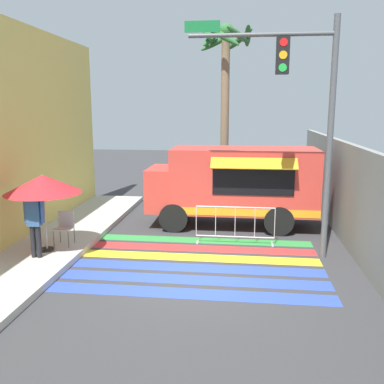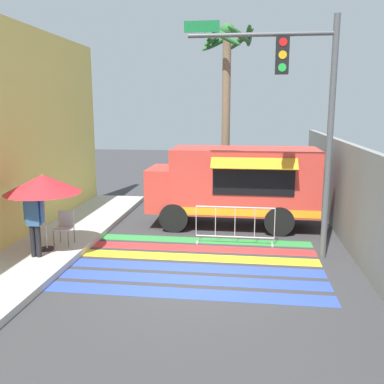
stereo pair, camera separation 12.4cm
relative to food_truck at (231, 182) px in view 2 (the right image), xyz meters
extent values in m
plane|color=#38383A|center=(-0.73, -4.35, -1.51)|extent=(60.00, 60.00, 0.00)
cube|color=gray|center=(3.47, -1.35, -0.04)|extent=(0.20, 16.00, 2.94)
cube|color=#334FB2|center=(-0.73, -5.52, -1.51)|extent=(6.40, 0.56, 0.01)
cube|color=#334FB2|center=(-0.73, -4.76, -1.51)|extent=(6.40, 0.56, 0.01)
cube|color=#334FB2|center=(-0.73, -4.00, -1.51)|extent=(6.40, 0.56, 0.01)
cube|color=yellow|center=(-0.73, -3.24, -1.51)|extent=(6.40, 0.56, 0.01)
cube|color=red|center=(-0.73, -2.48, -1.51)|extent=(6.40, 0.56, 0.01)
cube|color=green|center=(-0.73, -1.72, -1.51)|extent=(6.40, 0.56, 0.01)
cube|color=#D13D33|center=(0.43, 0.01, 0.09)|extent=(4.74, 2.01, 2.10)
cube|color=#D13D33|center=(-1.94, 0.01, -0.25)|extent=(1.67, 1.85, 1.42)
cube|color=#1E232D|center=(-2.72, 0.01, 0.11)|extent=(0.06, 1.61, 0.54)
cube|color=black|center=(0.71, -1.01, 0.25)|extent=(2.51, 0.03, 0.95)
cube|color=orange|center=(0.71, -1.22, 0.80)|extent=(2.61, 0.43, 0.31)
cube|color=orange|center=(0.43, -1.01, -0.78)|extent=(4.74, 0.01, 0.24)
cylinder|color=black|center=(-1.80, -0.92, -1.04)|extent=(0.94, 0.22, 0.94)
cylinder|color=black|center=(-1.80, 0.93, -1.04)|extent=(0.94, 0.22, 0.94)
cylinder|color=black|center=(1.55, -0.92, -1.04)|extent=(0.94, 0.22, 0.94)
cylinder|color=black|center=(1.55, 0.93, -1.04)|extent=(0.94, 0.22, 0.94)
cylinder|color=#515456|center=(2.58, -2.80, 1.59)|extent=(0.16, 0.16, 6.20)
cylinder|color=#515456|center=(0.76, -2.80, 4.23)|extent=(3.64, 0.11, 0.11)
cube|color=black|center=(1.30, -2.83, 3.72)|extent=(0.32, 0.28, 0.90)
cylinder|color=red|center=(1.30, -2.97, 4.02)|extent=(0.20, 0.02, 0.20)
cylinder|color=#F2A519|center=(1.30, -2.97, 3.72)|extent=(0.20, 0.02, 0.20)
cylinder|color=green|center=(1.30, -2.97, 3.42)|extent=(0.20, 0.02, 0.20)
cube|color=#197238|center=(-0.71, -2.82, 4.45)|extent=(0.90, 0.02, 0.28)
cylinder|color=black|center=(-4.82, -3.63, -1.31)|extent=(0.36, 0.36, 0.06)
cylinder|color=#B2B2B7|center=(-4.82, -3.63, -0.31)|extent=(0.04, 0.04, 2.07)
cone|color=red|center=(-4.82, -3.63, 0.48)|extent=(2.00, 2.00, 0.49)
cylinder|color=#4C4C51|center=(-4.75, -3.34, -1.11)|extent=(0.02, 0.02, 0.46)
cylinder|color=#4C4C51|center=(-4.33, -3.34, -1.11)|extent=(0.02, 0.02, 0.46)
cylinder|color=#4C4C51|center=(-4.75, -2.92, -1.11)|extent=(0.02, 0.02, 0.46)
cylinder|color=#4C4C51|center=(-4.33, -2.92, -1.11)|extent=(0.02, 0.02, 0.46)
cube|color=beige|center=(-4.54, -3.13, -0.86)|extent=(0.44, 0.44, 0.03)
cube|color=beige|center=(-4.54, -2.92, -0.63)|extent=(0.44, 0.03, 0.44)
cylinder|color=black|center=(-4.92, -4.16, -0.92)|extent=(0.13, 0.13, 0.84)
cylinder|color=black|center=(-4.77, -4.16, -0.92)|extent=(0.13, 0.13, 0.84)
cube|color=#33598C|center=(-4.85, -4.16, -0.16)|extent=(0.34, 0.20, 0.68)
cylinder|color=#33598C|center=(-5.07, -4.16, -0.13)|extent=(0.09, 0.09, 0.58)
cylinder|color=#33598C|center=(-4.63, -4.16, -0.13)|extent=(0.09, 0.09, 0.58)
sphere|color=#9E7051|center=(-4.85, -4.16, 0.32)|extent=(0.24, 0.24, 0.24)
cylinder|color=#B7BABF|center=(0.20, -1.88, -0.41)|extent=(2.30, 0.04, 0.04)
cylinder|color=#B7BABF|center=(0.20, -1.88, -1.31)|extent=(2.30, 0.04, 0.04)
cylinder|color=#B7BABF|center=(-0.96, -1.88, -0.86)|extent=(0.02, 0.02, 0.90)
cylinder|color=#B7BABF|center=(-0.38, -1.88, -0.86)|extent=(0.02, 0.02, 0.90)
cylinder|color=#B7BABF|center=(0.20, -1.88, -0.86)|extent=(0.02, 0.02, 0.90)
cylinder|color=#B7BABF|center=(0.77, -1.88, -0.86)|extent=(0.02, 0.02, 0.90)
cylinder|color=#B7BABF|center=(1.35, -1.88, -0.86)|extent=(0.02, 0.02, 0.90)
cube|color=#B7BABF|center=(-0.91, -1.88, -1.50)|extent=(0.06, 0.44, 0.03)
cube|color=#B7BABF|center=(1.30, -1.88, -1.50)|extent=(0.06, 0.44, 0.03)
cylinder|color=#7A664C|center=(-0.37, 3.11, 1.83)|extent=(0.33, 0.33, 6.67)
sphere|color=#2D6B33|center=(-0.37, 3.11, 5.31)|extent=(0.60, 0.60, 0.60)
ellipsoid|color=#2D6B33|center=(0.46, 3.13, 5.13)|extent=(0.27, 1.65, 0.76)
ellipsoid|color=#2D6B33|center=(0.17, 3.62, 5.09)|extent=(1.17, 1.21, 0.84)
ellipsoid|color=#2D6B33|center=(-0.69, 3.88, 5.07)|extent=(1.56, 0.85, 0.98)
ellipsoid|color=#2D6B33|center=(-0.97, 3.37, 5.07)|extent=(0.72, 1.27, 0.82)
ellipsoid|color=#2D6B33|center=(-1.03, 2.88, 5.14)|extent=(0.69, 1.42, 0.67)
ellipsoid|color=#2D6B33|center=(-0.50, 2.35, 5.06)|extent=(1.48, 0.50, 0.97)
ellipsoid|color=#2D6B33|center=(0.11, 2.67, 5.11)|extent=(1.05, 1.11, 0.70)
camera|label=1|loc=(0.36, -14.12, 2.46)|focal=40.00mm
camera|label=2|loc=(0.49, -14.10, 2.46)|focal=40.00mm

